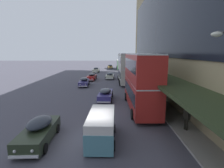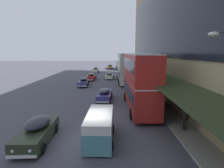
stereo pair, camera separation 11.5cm
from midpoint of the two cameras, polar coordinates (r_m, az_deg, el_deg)
The scene contains 13 objects.
ground at distance 12.77m, azimuth -5.81°, elevation -18.02°, with size 240.00×240.00×0.00m, color #474651.
transit_bus_kerbside_front at distance 35.24m, azimuth 4.64°, elevation 5.55°, with size 2.90×10.97×5.87m.
transit_bus_kerbside_rear at distance 64.20m, azimuth 2.98°, elevation 6.60°, with size 2.72×11.27×3.42m.
transit_bus_kerbside_far at distance 18.72m, azimuth 9.42°, elevation 1.40°, with size 2.77×9.86×5.93m.
sedan_oncoming_rear at distance 22.48m, azimuth -2.01°, elevation -3.36°, with size 1.96×4.98×1.49m.
sedan_trailing_mid at distance 40.35m, azimuth -0.51°, elevation 2.72°, with size 2.01×4.44×1.50m.
sedan_second_mid at distance 53.52m, azimuth -5.06°, elevation 4.58°, with size 1.98×4.79×1.56m.
sedan_trailing_near at distance 38.99m, azimuth -6.49°, elevation 2.39°, with size 2.01×4.91×1.48m.
sedan_lead_mid at distance 13.29m, azimuth -22.67°, elevation -13.80°, with size 2.00×4.83×1.63m.
sedan_oncoming_front at distance 66.52m, azimuth -0.42°, elevation 5.73°, with size 2.10×4.65×1.59m.
sedan_lead_near at distance 32.41m, azimuth -8.93°, elevation 0.75°, with size 1.95×4.87×1.52m.
vw_van at distance 12.44m, azimuth -3.42°, elevation -13.17°, with size 1.99×4.59×1.96m.
pedestrian_at_kerb at distance 14.68m, azimuth 23.24°, elevation -9.94°, with size 0.41×0.54×1.86m.
Camera 2 is at (1.34, -11.18, 6.04)m, focal length 28.00 mm.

